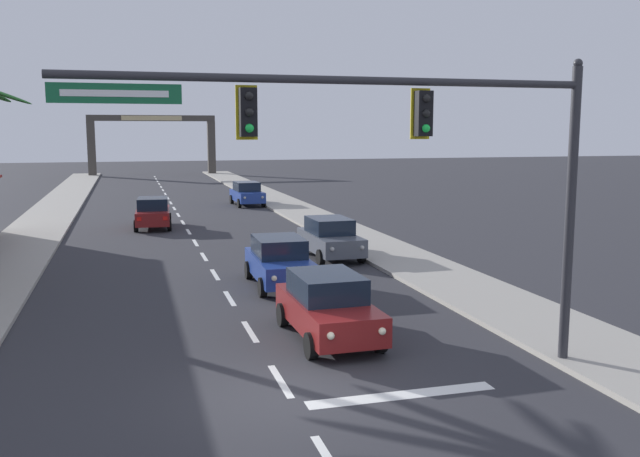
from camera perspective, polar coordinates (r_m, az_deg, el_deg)
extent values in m
plane|color=#2D2D33|center=(14.21, -2.57, -13.79)|extent=(220.00, 220.00, 0.00)
cube|color=#9E998E|center=(34.96, 2.40, -0.45)|extent=(3.20, 110.00, 0.14)
cube|color=#9E998E|center=(33.60, -23.79, -1.49)|extent=(3.20, 110.00, 0.14)
cube|color=silver|center=(14.97, -3.33, -12.61)|extent=(0.16, 2.00, 0.01)
cube|color=silver|center=(18.48, -5.87, -8.56)|extent=(0.16, 2.00, 0.01)
cube|color=silver|center=(22.07, -7.57, -5.81)|extent=(0.16, 2.00, 0.01)
cube|color=silver|center=(25.72, -8.78, -3.83)|extent=(0.16, 2.00, 0.01)
cube|color=silver|center=(29.39, -9.68, -2.34)|extent=(0.16, 2.00, 0.01)
cube|color=silver|center=(33.09, -10.38, -1.18)|extent=(0.16, 2.00, 0.01)
cube|color=silver|center=(36.80, -10.94, -0.26)|extent=(0.16, 2.00, 0.01)
cube|color=silver|center=(40.52, -11.39, 0.50)|extent=(0.16, 2.00, 0.01)
cube|color=silver|center=(44.25, -11.77, 1.12)|extent=(0.16, 2.00, 0.01)
cube|color=silver|center=(47.98, -12.09, 1.65)|extent=(0.16, 2.00, 0.01)
cube|color=silver|center=(51.72, -12.37, 2.11)|extent=(0.16, 2.00, 0.01)
cube|color=silver|center=(55.47, -12.61, 2.50)|extent=(0.16, 2.00, 0.01)
cube|color=silver|center=(59.21, -12.81, 2.84)|extent=(0.16, 2.00, 0.01)
cube|color=silver|center=(62.96, -13.00, 3.14)|extent=(0.16, 2.00, 0.01)
cube|color=silver|center=(66.71, -13.16, 3.41)|extent=(0.16, 2.00, 0.01)
cube|color=silver|center=(70.47, -13.30, 3.65)|extent=(0.16, 2.00, 0.01)
cube|color=silver|center=(74.22, -13.43, 3.87)|extent=(0.16, 2.00, 0.01)
cube|color=silver|center=(77.98, -13.55, 4.06)|extent=(0.16, 2.00, 0.01)
cube|color=silver|center=(81.73, -13.66, 4.24)|extent=(0.16, 2.00, 0.01)
cube|color=silver|center=(14.31, 6.86, -13.66)|extent=(4.00, 0.44, 0.01)
cylinder|color=#2D2D33|center=(16.25, 20.17, 0.74)|extent=(0.22, 0.22, 6.70)
cylinder|color=#2D2D33|center=(13.70, 1.58, 12.31)|extent=(10.88, 0.16, 0.16)
sphere|color=#2D2D33|center=(16.20, 20.77, 12.80)|extent=(0.20, 0.20, 0.20)
cube|color=black|center=(14.29, 8.64, 9.48)|extent=(0.32, 0.26, 0.92)
sphere|color=black|center=(14.17, 8.91, 10.70)|extent=(0.17, 0.17, 0.17)
sphere|color=black|center=(14.16, 8.88, 9.49)|extent=(0.17, 0.17, 0.17)
sphere|color=#1EE54C|center=(14.16, 8.85, 8.27)|extent=(0.17, 0.17, 0.17)
cube|color=yellow|center=(14.44, 8.37, 9.47)|extent=(0.42, 0.03, 1.04)
cube|color=black|center=(13.22, -6.04, 9.64)|extent=(0.32, 0.26, 0.92)
sphere|color=black|center=(13.09, -5.96, 10.97)|extent=(0.17, 0.17, 0.17)
sphere|color=black|center=(13.08, -5.94, 9.66)|extent=(0.17, 0.17, 0.17)
sphere|color=#1EE54C|center=(13.08, -5.92, 8.34)|extent=(0.17, 0.17, 0.17)
cube|color=yellow|center=(13.38, -6.16, 9.62)|extent=(0.42, 0.03, 1.04)
cube|color=#146038|center=(13.06, -16.75, 10.77)|extent=(2.36, 0.05, 0.36)
cube|color=white|center=(13.03, -16.75, 10.77)|extent=(1.89, 0.01, 0.12)
cube|color=maroon|center=(17.64, 0.69, -7.05)|extent=(1.84, 4.33, 0.72)
cube|color=black|center=(17.61, 0.54, -4.79)|extent=(1.64, 2.23, 0.64)
cylinder|color=black|center=(16.73, 5.02, -9.22)|extent=(0.23, 0.64, 0.64)
cylinder|color=black|center=(16.20, -0.75, -9.78)|extent=(0.23, 0.64, 0.64)
cylinder|color=black|center=(19.29, 1.87, -6.83)|extent=(0.23, 0.64, 0.64)
cylinder|color=black|center=(18.83, -3.15, -7.21)|extent=(0.23, 0.64, 0.64)
sphere|color=#F9EFC6|center=(15.85, 5.23, -8.55)|extent=(0.18, 0.18, 0.18)
sphere|color=#F9EFC6|center=(15.45, 0.90, -8.97)|extent=(0.18, 0.18, 0.18)
cube|color=red|center=(19.80, 0.64, -5.05)|extent=(0.24, 0.06, 0.20)
cube|color=red|center=(19.46, -3.09, -5.30)|extent=(0.24, 0.06, 0.20)
cube|color=navy|center=(23.51, -3.38, -3.19)|extent=(1.82, 4.33, 0.72)
cube|color=black|center=(23.54, -3.47, -1.50)|extent=(1.63, 2.22, 0.64)
cylinder|color=black|center=(22.43, -0.48, -4.68)|extent=(0.23, 0.64, 0.64)
cylinder|color=black|center=(22.07, -4.83, -4.92)|extent=(0.23, 0.64, 0.64)
cylinder|color=black|center=(25.12, -2.09, -3.29)|extent=(0.23, 0.64, 0.64)
cylinder|color=black|center=(24.81, -5.99, -3.47)|extent=(0.23, 0.64, 0.64)
sphere|color=#F9EFC6|center=(21.56, -0.61, -4.01)|extent=(0.18, 0.18, 0.18)
sphere|color=#F9EFC6|center=(21.30, -3.85, -4.18)|extent=(0.18, 0.18, 0.18)
cube|color=red|center=(25.71, -2.91, -1.98)|extent=(0.24, 0.06, 0.20)
cube|color=red|center=(25.47, -5.81, -2.11)|extent=(0.24, 0.06, 0.20)
cube|color=maroon|center=(38.59, -13.78, 1.06)|extent=(2.01, 4.40, 0.72)
cube|color=black|center=(38.37, -13.82, 2.04)|extent=(1.73, 2.29, 0.64)
cylinder|color=black|center=(40.07, -14.95, 0.75)|extent=(0.26, 0.65, 0.64)
cylinder|color=black|center=(40.03, -12.49, 0.83)|extent=(0.26, 0.65, 0.64)
cylinder|color=black|center=(37.26, -15.14, 0.20)|extent=(0.26, 0.65, 0.64)
cylinder|color=black|center=(37.22, -12.48, 0.28)|extent=(0.26, 0.65, 0.64)
sphere|color=#B2B2AD|center=(40.76, -14.59, 1.51)|extent=(0.18, 0.18, 0.18)
sphere|color=#B2B2AD|center=(40.73, -12.85, 1.56)|extent=(0.18, 0.18, 0.18)
cube|color=red|center=(36.46, -14.90, 0.77)|extent=(0.24, 0.07, 0.20)
cube|color=red|center=(36.43, -12.82, 0.83)|extent=(0.24, 0.07, 0.20)
cube|color=navy|center=(49.10, -6.11, 2.73)|extent=(1.93, 4.37, 0.72)
cube|color=black|center=(49.19, -6.16, 3.53)|extent=(1.68, 2.26, 0.64)
cylinder|color=black|center=(47.94, -4.75, 2.18)|extent=(0.24, 0.65, 0.64)
cylinder|color=black|center=(47.58, -6.77, 2.11)|extent=(0.24, 0.65, 0.64)
cylinder|color=black|center=(50.70, -5.48, 2.50)|extent=(0.24, 0.65, 0.64)
cylinder|color=black|center=(50.35, -7.40, 2.43)|extent=(0.24, 0.65, 0.64)
sphere|color=#B2B2AD|center=(47.12, -4.83, 2.61)|extent=(0.18, 0.18, 0.18)
sphere|color=#B2B2AD|center=(46.85, -6.31, 2.56)|extent=(0.18, 0.18, 0.18)
cube|color=red|center=(51.33, -5.89, 3.08)|extent=(0.24, 0.07, 0.20)
cube|color=red|center=(51.07, -7.34, 3.03)|extent=(0.24, 0.07, 0.20)
cube|color=#4C515B|center=(28.64, 0.87, -1.13)|extent=(1.84, 4.33, 0.72)
cube|color=black|center=(28.68, 0.79, 0.26)|extent=(1.64, 2.23, 0.64)
cylinder|color=black|center=(27.66, 3.47, -2.23)|extent=(0.23, 0.64, 0.64)
cylinder|color=black|center=(27.12, 0.05, -2.43)|extent=(0.23, 0.64, 0.64)
cylinder|color=black|center=(30.30, 1.61, -1.30)|extent=(0.23, 0.64, 0.64)
cylinder|color=black|center=(29.80, -1.54, -1.46)|extent=(0.23, 0.64, 0.64)
sphere|color=#B2B2AD|center=(26.81, 3.55, -1.61)|extent=(0.18, 0.18, 0.18)
sphere|color=#B2B2AD|center=(26.40, 1.02, -1.75)|extent=(0.18, 0.18, 0.18)
cube|color=red|center=(30.86, 0.82, -0.26)|extent=(0.24, 0.06, 0.20)
cube|color=red|center=(30.49, -1.54, -0.37)|extent=(0.24, 0.06, 0.20)
cube|color=#423D38|center=(84.43, -18.57, 6.35)|extent=(0.90, 0.90, 6.43)
cube|color=#423D38|center=(84.92, -9.07, 6.68)|extent=(0.90, 0.90, 6.43)
cube|color=#423D38|center=(84.37, -13.89, 8.95)|extent=(14.86, 0.60, 0.70)
cube|color=tan|center=(84.05, -13.88, 8.96)|extent=(6.98, 0.08, 0.56)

